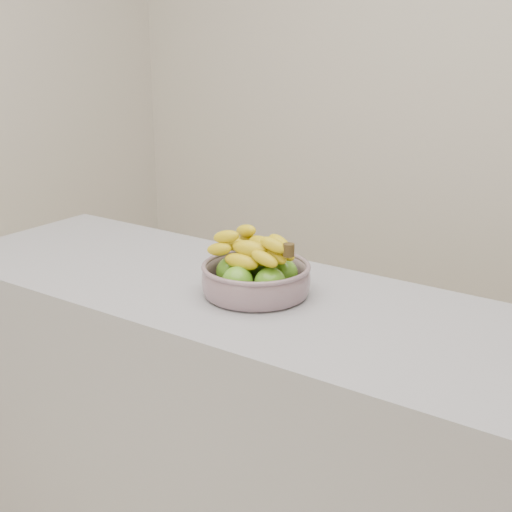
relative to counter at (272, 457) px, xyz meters
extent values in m
cube|color=beige|center=(0.00, 1.74, 0.90)|extent=(4.00, 0.05, 2.70)
cube|color=#9C9DA4|center=(0.00, 0.00, 0.00)|extent=(2.00, 0.60, 0.90)
cylinder|color=#909EAD|center=(-0.05, 0.00, 0.46)|extent=(0.23, 0.23, 0.01)
torus|color=#909EAD|center=(-0.05, 0.00, 0.52)|extent=(0.27, 0.27, 0.01)
sphere|color=#3D8817|center=(-0.06, -0.07, 0.50)|extent=(0.08, 0.08, 0.08)
sphere|color=#3D8817|center=(0.01, -0.03, 0.50)|extent=(0.08, 0.08, 0.08)
sphere|color=#3D8817|center=(-0.01, 0.05, 0.50)|extent=(0.08, 0.08, 0.08)
sphere|color=#3D8817|center=(-0.08, 0.06, 0.50)|extent=(0.08, 0.08, 0.08)
sphere|color=#3D8817|center=(-0.12, -0.01, 0.50)|extent=(0.08, 0.08, 0.08)
ellipsoid|color=yellow|center=(-0.06, -0.04, 0.54)|extent=(0.17, 0.04, 0.04)
ellipsoid|color=yellow|center=(-0.06, 0.00, 0.54)|extent=(0.17, 0.06, 0.04)
ellipsoid|color=yellow|center=(-0.05, 0.04, 0.54)|extent=(0.17, 0.08, 0.04)
ellipsoid|color=yellow|center=(-0.05, -0.02, 0.57)|extent=(0.17, 0.05, 0.04)
ellipsoid|color=yellow|center=(-0.05, 0.02, 0.57)|extent=(0.17, 0.09, 0.04)
cylinder|color=#3C2C13|center=(0.05, -0.01, 0.59)|extent=(0.03, 0.03, 0.03)
camera|label=1|loc=(0.90, -1.36, 1.09)|focal=50.00mm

